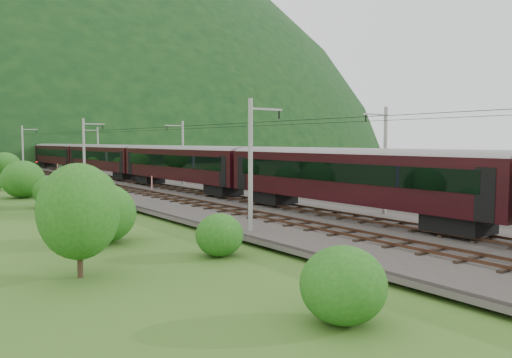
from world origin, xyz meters
TOP-DOWN VIEW (x-y plane):
  - ground at (0.00, 0.00)m, footprint 600.00×600.00m
  - railbed at (0.00, 10.00)m, footprint 14.00×220.00m
  - track_left at (-2.40, 10.00)m, footprint 2.40×220.00m
  - track_right at (2.40, 10.00)m, footprint 2.40×220.00m
  - catenary_left at (-6.12, 32.00)m, footprint 2.54×192.28m
  - catenary_right at (6.12, 32.00)m, footprint 2.54×192.28m
  - overhead_wires at (0.00, 10.00)m, footprint 4.83×198.00m
  - train at (2.40, 24.62)m, footprint 3.30×182.10m
  - hazard_post_near at (-0.35, 65.80)m, footprint 0.17×0.17m
  - hazard_post_far at (0.40, 28.68)m, footprint 0.16×0.16m
  - signal at (-3.08, 68.70)m, footprint 0.22×0.22m
  - vegetation_left at (-13.38, 17.36)m, footprint 12.92×151.70m
  - vegetation_right at (13.08, 3.07)m, footprint 5.63×99.84m

SIDE VIEW (x-z plane):
  - ground at x=0.00m, z-range 0.00..0.00m
  - railbed at x=0.00m, z-range 0.00..0.30m
  - track_left at x=-2.40m, z-range 0.24..0.51m
  - track_right at x=2.40m, z-range 0.24..0.51m
  - hazard_post_far at x=0.40m, z-range 0.30..1.79m
  - vegetation_right at x=13.08m, z-range -0.11..2.30m
  - hazard_post_near at x=-0.35m, z-range 0.30..1.94m
  - signal at x=-3.08m, z-range 0.47..2.46m
  - vegetation_left at x=-13.38m, z-range -1.03..5.52m
  - train at x=2.40m, z-range 0.98..6.74m
  - catenary_left at x=-6.12m, z-range 0.50..8.50m
  - catenary_right at x=6.12m, z-range 0.50..8.50m
  - overhead_wires at x=0.00m, z-range 7.08..7.12m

